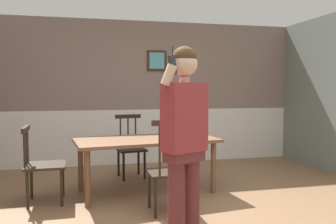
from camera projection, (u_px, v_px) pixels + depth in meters
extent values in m
plane|color=#846042|center=(180.00, 220.00, 3.69)|extent=(6.62, 6.62, 0.00)
cube|color=gray|center=(139.00, 66.00, 6.42)|extent=(6.02, 0.12, 1.61)
cube|color=white|center=(139.00, 136.00, 6.52)|extent=(6.02, 0.14, 1.00)
cube|color=white|center=(139.00, 110.00, 6.45)|extent=(6.02, 0.05, 0.06)
cube|color=#382314|center=(157.00, 61.00, 6.41)|extent=(0.36, 0.03, 0.37)
cube|color=#5AACC0|center=(157.00, 61.00, 6.40)|extent=(0.28, 0.01, 0.29)
cube|color=brown|center=(146.00, 140.00, 4.65)|extent=(1.94, 1.13, 0.04)
cylinder|color=brown|center=(87.00, 179.00, 4.06)|extent=(0.07, 0.07, 0.68)
cylinder|color=brown|center=(213.00, 167.00, 4.63)|extent=(0.07, 0.07, 0.68)
cylinder|color=brown|center=(81.00, 166.00, 4.72)|extent=(0.07, 0.07, 0.68)
cylinder|color=brown|center=(191.00, 158.00, 5.29)|extent=(0.07, 0.07, 0.68)
cube|color=black|center=(131.00, 150.00, 5.42)|extent=(0.47, 0.47, 0.03)
cube|color=black|center=(128.00, 116.00, 5.56)|extent=(0.41, 0.10, 0.06)
cylinder|color=black|center=(136.00, 130.00, 5.62)|extent=(0.02, 0.02, 0.52)
cylinder|color=black|center=(128.00, 131.00, 5.58)|extent=(0.02, 0.02, 0.52)
cylinder|color=black|center=(120.00, 131.00, 5.53)|extent=(0.02, 0.02, 0.52)
cylinder|color=black|center=(145.00, 165.00, 5.34)|extent=(0.04, 0.04, 0.43)
cylinder|color=black|center=(124.00, 167.00, 5.22)|extent=(0.04, 0.04, 0.43)
cylinder|color=black|center=(139.00, 161.00, 5.65)|extent=(0.04, 0.04, 0.43)
cylinder|color=black|center=(119.00, 163.00, 5.53)|extent=(0.04, 0.04, 0.43)
cube|color=#2D2319|center=(46.00, 165.00, 4.23)|extent=(0.48, 0.48, 0.03)
cube|color=#2D2319|center=(25.00, 129.00, 4.14)|extent=(0.05, 0.47, 0.06)
cylinder|color=#2D2319|center=(28.00, 144.00, 4.29)|extent=(0.02, 0.02, 0.46)
cylinder|color=#2D2319|center=(26.00, 146.00, 4.16)|extent=(0.02, 0.02, 0.46)
cylinder|color=#2D2319|center=(24.00, 148.00, 4.02)|extent=(0.02, 0.02, 0.46)
cylinder|color=#2D2319|center=(63.00, 180.00, 4.47)|extent=(0.04, 0.04, 0.44)
cylinder|color=#2D2319|center=(62.00, 188.00, 4.11)|extent=(0.04, 0.04, 0.44)
cylinder|color=#2D2319|center=(31.00, 182.00, 4.38)|extent=(0.04, 0.04, 0.44)
cylinder|color=#2D2319|center=(27.00, 190.00, 4.02)|extent=(0.04, 0.04, 0.44)
cube|color=#2D2319|center=(167.00, 173.00, 3.92)|extent=(0.43, 0.43, 0.03)
cube|color=#2D2319|center=(171.00, 123.00, 3.70)|extent=(0.42, 0.05, 0.06)
cylinder|color=#2D2319|center=(160.00, 148.00, 3.68)|extent=(0.02, 0.02, 0.59)
cylinder|color=#2D2319|center=(171.00, 148.00, 3.71)|extent=(0.02, 0.02, 0.59)
cylinder|color=#2D2319|center=(183.00, 147.00, 3.74)|extent=(0.02, 0.02, 0.59)
cylinder|color=#2D2319|center=(149.00, 190.00, 4.06)|extent=(0.04, 0.04, 0.43)
cylinder|color=#2D2319|center=(177.00, 188.00, 4.14)|extent=(0.04, 0.04, 0.43)
cylinder|color=#2D2319|center=(155.00, 198.00, 3.73)|extent=(0.04, 0.04, 0.43)
cylinder|color=#2D2319|center=(186.00, 196.00, 3.81)|extent=(0.04, 0.04, 0.43)
cylinder|color=brown|center=(192.00, 196.00, 3.13)|extent=(0.14, 0.14, 0.84)
cylinder|color=brown|center=(176.00, 201.00, 3.02)|extent=(0.14, 0.14, 0.84)
cube|color=brown|center=(184.00, 155.00, 3.05)|extent=(0.38, 0.31, 0.12)
cube|color=#993338|center=(184.00, 117.00, 3.03)|extent=(0.42, 0.34, 0.60)
cylinder|color=#993338|center=(203.00, 114.00, 3.17)|extent=(0.09, 0.09, 0.57)
cylinder|color=beige|center=(169.00, 75.00, 2.88)|extent=(0.14, 0.09, 0.19)
cylinder|color=beige|center=(184.00, 80.00, 3.01)|extent=(0.09, 0.09, 0.05)
sphere|color=beige|center=(184.00, 64.00, 3.00)|extent=(0.23, 0.23, 0.23)
sphere|color=#472D19|center=(184.00, 59.00, 2.99)|extent=(0.22, 0.22, 0.22)
cube|color=#2D2D33|center=(173.00, 65.00, 2.88)|extent=(0.08, 0.06, 0.17)
cylinder|color=black|center=(173.00, 51.00, 2.87)|extent=(0.01, 0.01, 0.08)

